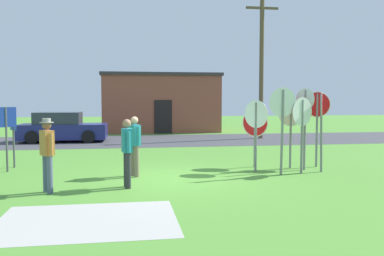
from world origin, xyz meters
TOP-DOWN VIEW (x-y plane):
  - ground_plane at (0.00, 0.00)m, footprint 80.00×80.00m
  - street_asphalt at (0.00, 10.47)m, footprint 60.00×6.40m
  - concrete_path at (-1.90, -3.62)m, footprint 3.20×2.40m
  - building_background at (1.07, 16.99)m, footprint 7.73×4.82m
  - utility_pole at (6.14, 10.76)m, footprint 1.80×0.24m
  - parked_car_on_street at (-4.43, 10.57)m, footprint 4.35×2.11m
  - stop_sign_rear_left at (3.88, 0.29)m, footprint 0.76×0.39m
  - stop_sign_nearest at (2.86, 1.58)m, footprint 0.65×0.65m
  - stop_sign_tallest at (3.91, 1.19)m, footprint 0.77×0.14m
  - stop_sign_low_front at (4.19, 0.78)m, footprint 0.66×0.17m
  - stop_sign_leaning_left at (3.20, 0.11)m, footprint 0.84×0.17m
  - stop_sign_center_cluster at (2.64, 0.78)m, footprint 0.51×0.67m
  - stop_sign_rear_right at (4.83, 1.27)m, footprint 0.66×0.52m
  - stop_sign_far_back at (4.54, 0.38)m, footprint 0.36×0.65m
  - person_near_signs at (-0.97, 0.54)m, footprint 0.36×0.52m
  - person_in_teal at (-1.18, -0.93)m, footprint 0.28×0.56m
  - person_holding_notes at (-3.00, -1.22)m, footprint 0.38×0.50m
  - info_panel_leftmost at (-4.73, 2.63)m, footprint 0.32×0.53m
  - info_panel_middle at (-4.73, 1.88)m, footprint 0.52×0.34m

SIDE VIEW (x-z plane):
  - ground_plane at x=0.00m, z-range 0.00..0.00m
  - concrete_path at x=-1.90m, z-range 0.00..0.01m
  - street_asphalt at x=0.00m, z-range 0.00..0.01m
  - parked_car_on_street at x=-4.43m, z-range -0.07..1.44m
  - person_near_signs at x=-0.97m, z-range 0.11..1.80m
  - person_in_teal at x=-1.18m, z-range 0.11..1.80m
  - person_holding_notes at x=-3.00m, z-range 0.12..1.85m
  - info_panel_leftmost at x=-4.73m, z-range 0.34..2.13m
  - stop_sign_nearest at x=2.86m, z-range 0.33..2.20m
  - info_panel_middle at x=-4.73m, z-range 0.37..2.31m
  - stop_sign_tallest at x=3.91m, z-range 0.39..2.50m
  - stop_sign_center_cluster at x=2.64m, z-range 0.40..2.54m
  - stop_sign_rear_left at x=3.88m, z-range 0.42..2.65m
  - stop_sign_far_back at x=4.54m, z-range 0.43..2.81m
  - stop_sign_rear_right at x=4.83m, z-range 0.46..2.88m
  - stop_sign_low_front at x=4.19m, z-range 0.43..2.94m
  - stop_sign_leaning_left at x=3.20m, z-range 0.48..2.99m
  - building_background at x=1.07m, z-range 0.01..3.85m
  - utility_pole at x=6.14m, z-range 0.18..7.87m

